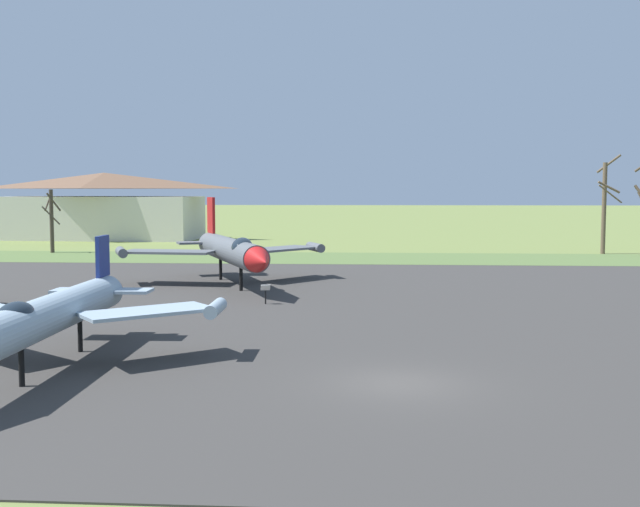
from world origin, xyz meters
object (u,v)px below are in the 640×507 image
jet_fighter_rear_left (50,314)px  visitor_building (105,207)px  jet_fighter_rear_center (231,250)px  info_placard_rear_center (265,292)px

jet_fighter_rear_left → visitor_building: bearing=108.1°
jet_fighter_rear_center → visitor_building: (-24.75, 46.50, 1.72)m
jet_fighter_rear_left → visitor_building: size_ratio=0.55×
visitor_building → jet_fighter_rear_center: bearing=-62.0°
info_placard_rear_center → jet_fighter_rear_left: size_ratio=0.08×
jet_fighter_rear_center → jet_fighter_rear_left: 23.30m
info_placard_rear_center → jet_fighter_rear_left: (-5.24, -15.34, 1.24)m
jet_fighter_rear_center → visitor_building: visitor_building is taller
info_placard_rear_center → jet_fighter_rear_left: bearing=-108.9°
info_placard_rear_center → visitor_building: 61.29m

